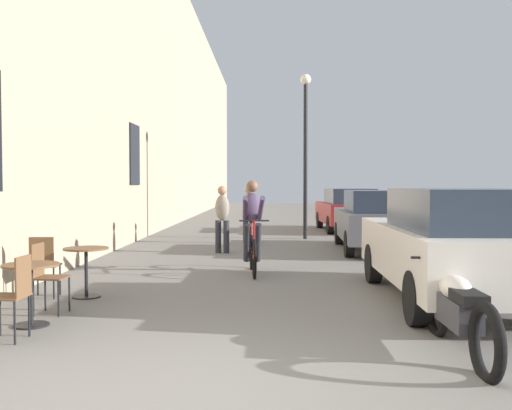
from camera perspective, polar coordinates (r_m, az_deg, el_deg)
name	(u,v)px	position (r m, az deg, el deg)	size (l,w,h in m)	color
ground_plane	(190,400)	(4.64, -6.57, -18.63)	(88.00, 88.00, 0.00)	slate
building_facade_left	(141,70)	(19.08, -11.31, 12.97)	(0.54, 68.00, 10.51)	tan
cafe_table_near	(31,281)	(7.18, -21.38, -7.02)	(0.64, 0.64, 0.72)	black
cafe_chair_near_toward_street	(14,291)	(6.59, -22.84, -7.88)	(0.39, 0.39, 0.89)	black
cafe_chair_near_toward_wall	(46,273)	(7.79, -20.09, -6.33)	(0.41, 0.41, 0.89)	black
cafe_table_mid	(86,261)	(8.71, -16.46, -5.38)	(0.64, 0.64, 0.72)	black
cafe_chair_mid_toward_street	(44,262)	(8.84, -20.26, -5.34)	(0.41, 0.41, 0.89)	black
cyclist_on_bicycle	(253,229)	(10.66, -0.35, -2.38)	(0.52, 1.76, 1.74)	black
pedestrian_near	(222,215)	(13.68, -3.36, -1.03)	(0.38, 0.29, 1.60)	#26262D
pedestrian_mid	(249,211)	(15.87, -0.69, -0.59)	(0.36, 0.27, 1.60)	#26262D
street_lamp	(305,135)	(17.30, 4.92, 6.94)	(0.32, 0.32, 4.90)	black
parked_car_nearest	(454,244)	(8.41, 19.04, -3.63)	(1.91, 4.46, 1.58)	beige
parked_car_second	(377,220)	(14.38, 11.84, -1.42)	(1.90, 4.25, 1.49)	#595960
parked_car_third	(348,209)	(20.32, 9.04, -0.40)	(1.89, 4.23, 1.48)	maroon
parked_motorcycle	(459,312)	(5.98, 19.45, -9.96)	(0.62, 2.15, 0.92)	black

